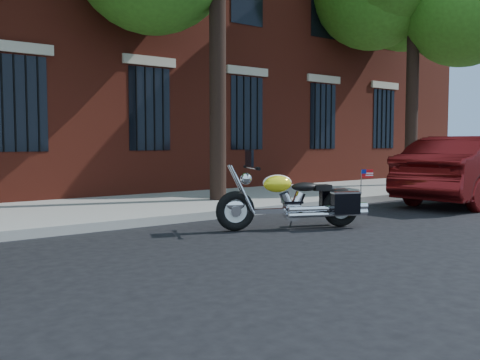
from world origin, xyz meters
TOP-DOWN VIEW (x-y plane):
  - ground at (0.00, 0.00)m, footprint 120.00×120.00m
  - curb at (0.00, 1.38)m, footprint 40.00×0.16m
  - sidewalk at (0.00, 3.26)m, footprint 40.00×3.60m
  - motorcycle at (-0.25, -0.37)m, footprint 2.28×1.38m
  - car_maroon at (5.40, -0.28)m, footprint 4.73×1.90m

SIDE VIEW (x-z plane):
  - ground at x=0.00m, z-range 0.00..0.00m
  - curb at x=0.00m, z-range 0.00..0.15m
  - sidewalk at x=0.00m, z-range 0.00..0.15m
  - motorcycle at x=-0.25m, z-range -0.21..1.07m
  - car_maroon at x=5.40m, z-range 0.00..1.53m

